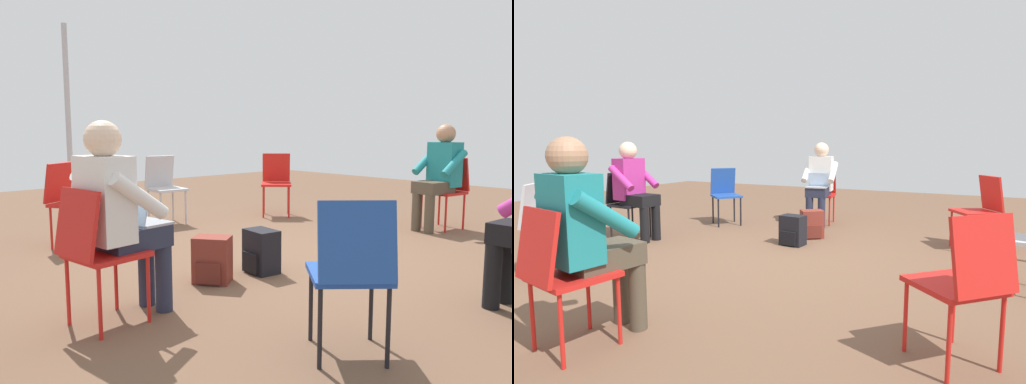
% 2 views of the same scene
% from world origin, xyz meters
% --- Properties ---
extents(ground_plane, '(14.00, 14.00, 0.00)m').
position_xyz_m(ground_plane, '(0.00, 0.00, 0.00)').
color(ground_plane, brown).
extents(chair_northeast, '(0.58, 0.59, 0.85)m').
position_xyz_m(chair_northeast, '(1.31, 1.62, 0.50)').
color(chair_northeast, '#1E4799').
rests_on(chair_northeast, ground).
extents(chair_southwest, '(0.58, 0.58, 0.85)m').
position_xyz_m(chair_southwest, '(-1.47, -1.75, 0.50)').
color(chair_southwest, red).
rests_on(chair_southwest, ground).
extents(chair_east, '(0.49, 0.45, 0.85)m').
position_xyz_m(chair_east, '(2.08, 0.35, 0.50)').
color(chair_east, red).
rests_on(chair_east, ground).
extents(chair_north, '(0.42, 0.46, 0.85)m').
position_xyz_m(chair_north, '(-0.07, 2.23, 0.50)').
color(chair_north, black).
rests_on(chair_north, ground).
extents(chair_west, '(0.49, 0.46, 0.85)m').
position_xyz_m(chair_west, '(-2.34, 0.27, 0.50)').
color(chair_west, red).
rests_on(chair_west, ground).
extents(chair_southeast, '(0.56, 0.58, 0.85)m').
position_xyz_m(chair_southeast, '(1.38, -1.83, 0.50)').
color(chair_southeast, red).
rests_on(chair_southeast, ground).
extents(chair_northwest, '(0.57, 0.58, 0.85)m').
position_xyz_m(chair_northwest, '(-1.48, 1.73, 0.50)').
color(chair_northwest, '#B7B7BC').
rests_on(chair_northwest, ground).
extents(person_with_laptop, '(0.56, 0.54, 1.24)m').
position_xyz_m(person_with_laptop, '(1.91, 0.32, 0.69)').
color(person_with_laptop, '#23283D').
rests_on(person_with_laptop, ground).
extents(person_in_teal, '(0.56, 0.54, 1.24)m').
position_xyz_m(person_in_teal, '(-2.17, 0.24, 0.69)').
color(person_in_teal, '#4C4233').
rests_on(person_in_teal, ground).
extents(person_in_magenta, '(0.51, 0.54, 1.24)m').
position_xyz_m(person_in_magenta, '(-0.08, 2.06, 0.69)').
color(person_in_magenta, black).
rests_on(person_in_magenta, ground).
extents(backpack_near_laptop_user, '(0.27, 0.30, 0.36)m').
position_xyz_m(backpack_near_laptop_user, '(0.57, 0.15, 0.16)').
color(backpack_near_laptop_user, black).
rests_on(backpack_near_laptop_user, ground).
extents(backpack_by_empty_chair, '(0.33, 0.34, 0.36)m').
position_xyz_m(backpack_by_empty_chair, '(1.03, 0.09, 0.16)').
color(backpack_by_empty_chair, maroon).
rests_on(backpack_by_empty_chair, ground).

